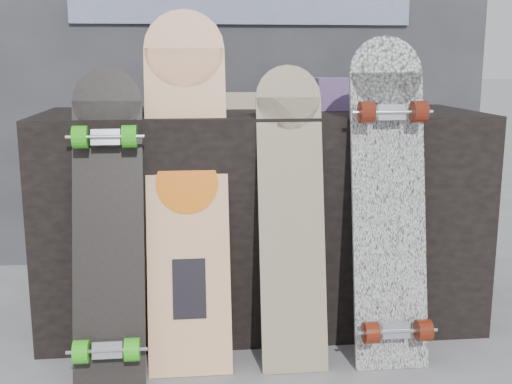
{
  "coord_description": "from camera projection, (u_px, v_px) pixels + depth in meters",
  "views": [
    {
      "loc": [
        -0.27,
        -1.86,
        0.99
      ],
      "look_at": [
        -0.05,
        0.2,
        0.56
      ],
      "focal_mm": 45.0,
      "sensor_mm": 36.0,
      "label": 1
    }
  ],
  "objects": [
    {
      "name": "longboard_celtic",
      "position": [
        291.0,
        208.0,
        2.08
      ],
      "size": [
        0.21,
        0.25,
        0.97
      ],
      "rotation": [
        -0.24,
        0.0,
        0.0
      ],
      "color": "beige",
      "rests_on": "ground"
    },
    {
      "name": "skateboard_dark",
      "position": [
        108.0,
        220.0,
        2.0
      ],
      "size": [
        0.22,
        0.37,
        0.97
      ],
      "rotation": [
        -0.31,
        0.0,
        0.0
      ],
      "color": "black",
      "rests_on": "ground"
    },
    {
      "name": "merch_box_flat",
      "position": [
        243.0,
        101.0,
        2.52
      ],
      "size": [
        0.22,
        0.1,
        0.06
      ],
      "primitive_type": "cube",
      "color": "#D1B78C",
      "rests_on": "vendor_table"
    },
    {
      "name": "longboard_cascadia",
      "position": [
        389.0,
        197.0,
        2.08
      ],
      "size": [
        0.24,
        0.29,
        1.07
      ],
      "rotation": [
        -0.2,
        0.0,
        0.0
      ],
      "color": "white",
      "rests_on": "ground"
    },
    {
      "name": "ground",
      "position": [
        278.0,
        376.0,
        2.04
      ],
      "size": [
        60.0,
        60.0,
        0.0
      ],
      "primitive_type": "plane",
      "color": "slate",
      "rests_on": "ground"
    },
    {
      "name": "vendor_table",
      "position": [
        261.0,
        217.0,
        2.45
      ],
      "size": [
        1.6,
        0.6,
        0.8
      ],
      "primitive_type": "cube",
      "color": "black",
      "rests_on": "ground"
    },
    {
      "name": "merch_box_purple",
      "position": [
        170.0,
        99.0,
        2.31
      ],
      "size": [
        0.18,
        0.12,
        0.1
      ],
      "primitive_type": "cube",
      "color": "#4A3166",
      "rests_on": "vendor_table"
    },
    {
      "name": "merch_box_small",
      "position": [
        333.0,
        94.0,
        2.44
      ],
      "size": [
        0.14,
        0.14,
        0.12
      ],
      "primitive_type": "cube",
      "color": "#4A3166",
      "rests_on": "vendor_table"
    },
    {
      "name": "booth",
      "position": [
        241.0,
        36.0,
        3.13
      ],
      "size": [
        2.4,
        0.22,
        2.2
      ],
      "color": "#313035",
      "rests_on": "ground"
    },
    {
      "name": "longboard_geisha",
      "position": [
        187.0,
        178.0,
        2.09
      ],
      "size": [
        0.27,
        0.35,
        1.16
      ],
      "rotation": [
        -0.28,
        0.0,
        0.0
      ],
      "color": "#D2B18D",
      "rests_on": "ground"
    }
  ]
}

